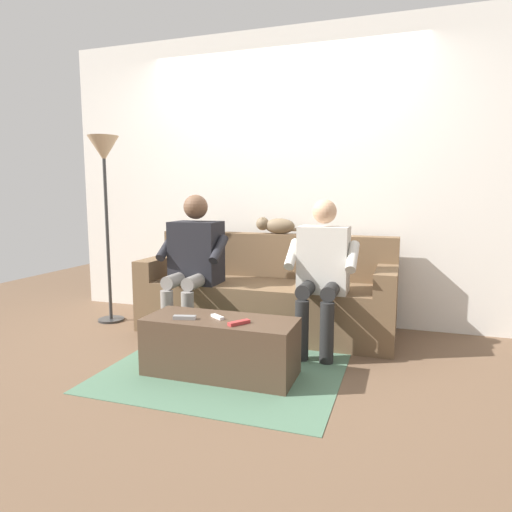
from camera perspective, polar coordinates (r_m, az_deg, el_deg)
ground_plane at (r=3.37m, az=-2.37°, el=-12.78°), size 8.00×8.00×0.00m
back_wall at (r=4.27m, az=3.19°, el=9.81°), size 4.36×0.06×2.67m
couch at (r=3.94m, az=1.35°, el=-5.22°), size 2.17×0.72×0.83m
coffee_table at (r=3.04m, az=-4.51°, el=-11.35°), size 1.00×0.40×0.38m
person_left_seated at (r=3.42m, az=8.37°, el=-1.34°), size 0.53×0.50×1.15m
person_right_seated at (r=3.79m, az=-7.90°, el=-0.07°), size 0.55×0.55×1.18m
cat_on_backrest at (r=4.07m, az=2.50°, el=3.89°), size 0.51×0.12×0.15m
remote_gray at (r=2.99m, az=-9.04°, el=-7.69°), size 0.15×0.08×0.02m
remote_white at (r=2.99m, az=-4.91°, el=-7.68°), size 0.11×0.09×0.02m
remote_red at (r=2.84m, az=-2.16°, el=-8.44°), size 0.12×0.14×0.02m
floor_rug at (r=3.21m, az=-3.56°, el=-13.78°), size 1.56×1.41×0.01m
floor_lamp at (r=4.36m, az=-18.66°, el=10.77°), size 0.27×0.27×1.70m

